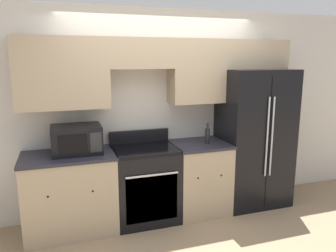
# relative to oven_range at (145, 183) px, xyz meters

# --- Properties ---
(ground_plane) EXTENTS (12.00, 12.00, 0.00)m
(ground_plane) POSITION_rel_oven_range_xyz_m (0.30, -0.31, -0.47)
(ground_plane) COLOR #937A5B
(wall_back) EXTENTS (8.00, 0.39, 2.60)m
(wall_back) POSITION_rel_oven_range_xyz_m (0.31, 0.27, 1.04)
(wall_back) COLOR beige
(wall_back) RESTS_ON ground_plane
(lower_cabinets_left) EXTENTS (1.04, 0.64, 0.92)m
(lower_cabinets_left) POSITION_rel_oven_range_xyz_m (-0.89, 0.00, -0.00)
(lower_cabinets_left) COLOR tan
(lower_cabinets_left) RESTS_ON ground_plane
(lower_cabinets_right) EXTENTS (0.71, 0.64, 0.92)m
(lower_cabinets_right) POSITION_rel_oven_range_xyz_m (0.73, -0.00, -0.00)
(lower_cabinets_right) COLOR tan
(lower_cabinets_right) RESTS_ON ground_plane
(oven_range) EXTENTS (0.77, 0.65, 1.08)m
(oven_range) POSITION_rel_oven_range_xyz_m (0.00, 0.00, 0.00)
(oven_range) COLOR black
(oven_range) RESTS_ON ground_plane
(refrigerator) EXTENTS (0.92, 0.80, 1.85)m
(refrigerator) POSITION_rel_oven_range_xyz_m (1.53, 0.07, 0.46)
(refrigerator) COLOR black
(refrigerator) RESTS_ON ground_plane
(microwave) EXTENTS (0.55, 0.42, 0.32)m
(microwave) POSITION_rel_oven_range_xyz_m (-0.79, 0.04, 0.61)
(microwave) COLOR black
(microwave) RESTS_ON lower_cabinets_left
(bottle) EXTENTS (0.06, 0.06, 0.26)m
(bottle) POSITION_rel_oven_range_xyz_m (0.80, -0.05, 0.56)
(bottle) COLOR black
(bottle) RESTS_ON lower_cabinets_right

